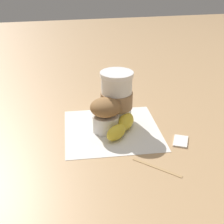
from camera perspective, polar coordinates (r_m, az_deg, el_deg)
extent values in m
plane|color=tan|center=(0.77, 0.00, -3.26)|extent=(3.00, 3.00, 0.00)
cube|color=white|center=(0.77, 0.00, -3.21)|extent=(0.25, 0.25, 0.00)
cylinder|color=white|center=(0.79, 0.85, 2.43)|extent=(0.08, 0.08, 0.12)
cylinder|color=white|center=(0.76, 0.88, 6.94)|extent=(0.08, 0.08, 0.01)
cylinder|color=#997551|center=(0.79, 0.84, 2.24)|extent=(0.08, 0.08, 0.04)
cylinder|color=white|center=(0.76, -1.23, -1.86)|extent=(0.06, 0.06, 0.04)
ellipsoid|color=olive|center=(0.74, -1.26, 0.95)|extent=(0.07, 0.07, 0.04)
ellipsoid|color=yellow|center=(0.72, 1.15, -3.71)|extent=(0.06, 0.06, 0.04)
ellipsoid|color=yellow|center=(0.77, 2.47, -1.62)|extent=(0.08, 0.07, 0.04)
ellipsoid|color=brown|center=(0.83, 1.98, 0.31)|extent=(0.06, 0.04, 0.04)
cube|color=white|center=(0.74, 12.44, -5.11)|extent=(0.06, 0.05, 0.01)
cube|color=tan|center=(0.65, 8.20, -9.99)|extent=(0.08, 0.08, 0.00)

